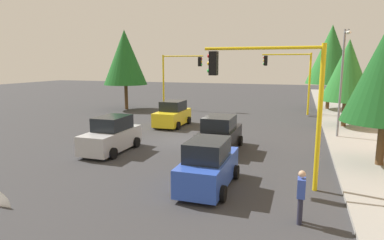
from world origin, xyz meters
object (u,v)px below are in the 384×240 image
(pedestrian_crossing, at_px, (301,195))
(street_lamp_curbside, at_px, (343,72))
(traffic_signal_near_left, at_px, (271,87))
(traffic_signal_far_right, at_px, (179,71))
(traffic_signal_far_left, at_px, (290,71))
(tree_roadside_far, at_px, (331,55))
(car_silver, at_px, (112,136))
(tree_opposite_side, at_px, (125,58))
(car_yellow, at_px, (173,115))
(car_blue, at_px, (208,166))
(car_black, at_px, (220,135))
(tree_roadside_mid, at_px, (348,71))

(pedestrian_crossing, bearing_deg, street_lamp_curbside, 169.89)
(traffic_signal_near_left, xyz_separation_m, traffic_signal_far_right, (-20.00, -11.40, 0.10))
(traffic_signal_far_right, height_order, traffic_signal_far_left, traffic_signal_far_left)
(traffic_signal_near_left, distance_m, pedestrian_crossing, 4.46)
(tree_roadside_far, bearing_deg, car_silver, -30.54)
(tree_opposite_side, bearing_deg, traffic_signal_far_left, 96.82)
(tree_roadside_far, xyz_separation_m, car_yellow, (13.30, -12.24, -4.87))
(traffic_signal_far_left, xyz_separation_m, car_blue, (20.99, -2.27, -3.25))
(car_blue, bearing_deg, traffic_signal_far_right, -156.41)
(traffic_signal_far_left, bearing_deg, street_lamp_curbside, 18.48)
(car_blue, bearing_deg, car_black, -170.82)
(street_lamp_curbside, distance_m, pedestrian_crossing, 13.24)
(car_blue, relative_size, pedestrian_crossing, 2.36)
(traffic_signal_near_left, height_order, tree_roadside_far, tree_roadside_far)
(pedestrian_crossing, bearing_deg, tree_opposite_side, -139.44)
(tree_roadside_mid, relative_size, tree_opposite_side, 0.80)
(car_yellow, height_order, car_silver, same)
(tree_opposite_side, xyz_separation_m, car_silver, (15.46, 7.84, -4.59))
(car_black, distance_m, car_silver, 6.10)
(street_lamp_curbside, height_order, car_yellow, street_lamp_curbside)
(traffic_signal_far_left, bearing_deg, traffic_signal_near_left, -0.11)
(street_lamp_curbside, bearing_deg, traffic_signal_far_left, -161.52)
(traffic_signal_far_left, distance_m, car_silver, 19.86)
(traffic_signal_far_right, xyz_separation_m, tree_opposite_side, (2.00, -5.29, 1.40))
(traffic_signal_far_left, relative_size, car_blue, 1.46)
(traffic_signal_far_right, bearing_deg, tree_opposite_side, -69.28)
(traffic_signal_near_left, xyz_separation_m, car_silver, (-2.54, -8.85, -3.09))
(traffic_signal_far_right, relative_size, car_black, 1.38)
(street_lamp_curbside, height_order, tree_roadside_far, tree_roadside_far)
(street_lamp_curbside, distance_m, car_blue, 12.54)
(tree_roadside_far, bearing_deg, street_lamp_curbside, -1.19)
(street_lamp_curbside, height_order, tree_opposite_side, tree_opposite_side)
(traffic_signal_near_left, relative_size, tree_opposite_side, 0.67)
(traffic_signal_far_left, xyz_separation_m, tree_opposite_side, (2.00, -16.73, 1.34))
(traffic_signal_far_right, distance_m, tree_roadside_mid, 16.82)
(traffic_signal_far_left, relative_size, car_yellow, 1.47)
(street_lamp_curbside, xyz_separation_m, tree_roadside_far, (-14.39, 0.30, 1.42))
(traffic_signal_far_right, bearing_deg, traffic_signal_near_left, 29.69)
(traffic_signal_near_left, height_order, street_lamp_curbside, street_lamp_curbside)
(traffic_signal_far_right, xyz_separation_m, car_silver, (17.46, 2.55, -3.19))
(tree_roadside_mid, height_order, car_blue, tree_roadside_mid)
(car_blue, distance_m, pedestrian_crossing, 4.03)
(tree_roadside_far, height_order, car_yellow, tree_roadside_far)
(traffic_signal_near_left, distance_m, tree_roadside_mid, 14.65)
(car_black, bearing_deg, car_blue, 9.18)
(traffic_signal_far_left, bearing_deg, car_blue, -6.19)
(traffic_signal_near_left, bearing_deg, traffic_signal_far_right, -150.31)
(traffic_signal_far_right, bearing_deg, car_blue, 23.59)
(traffic_signal_far_left, distance_m, car_blue, 21.36)
(tree_roadside_mid, relative_size, car_yellow, 1.67)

